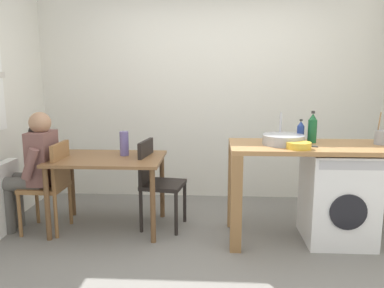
{
  "coord_description": "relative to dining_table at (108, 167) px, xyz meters",
  "views": [
    {
      "loc": [
        0.05,
        -3.13,
        1.57
      ],
      "look_at": [
        -0.15,
        0.45,
        0.91
      ],
      "focal_mm": 36.36,
      "sensor_mm": 36.0,
      "label": 1
    }
  ],
  "objects": [
    {
      "name": "ground_plane",
      "position": [
        1.0,
        -0.6,
        -0.64
      ],
      "size": [
        5.46,
        5.46,
        0.0
      ],
      "primitive_type": "plane",
      "color": "slate"
    },
    {
      "name": "wall_back",
      "position": [
        1.0,
        1.15,
        0.71
      ],
      "size": [
        4.6,
        0.1,
        2.7
      ],
      "primitive_type": "cube",
      "color": "silver",
      "rests_on": "ground_plane"
    },
    {
      "name": "dining_table",
      "position": [
        0.0,
        0.0,
        0.0
      ],
      "size": [
        1.1,
        0.76,
        0.74
      ],
      "color": "brown",
      "rests_on": "ground_plane"
    },
    {
      "name": "chair_person_seat",
      "position": [
        -0.55,
        -0.1,
        -0.14
      ],
      "size": [
        0.41,
        0.41,
        0.9
      ],
      "rotation": [
        0.0,
        0.0,
        1.55
      ],
      "color": "olive",
      "rests_on": "ground_plane"
    },
    {
      "name": "chair_opposite",
      "position": [
        0.48,
        0.06,
        -0.14
      ],
      "size": [
        0.46,
        0.46,
        0.9
      ],
      "rotation": [
        0.0,
        0.0,
        -1.73
      ],
      "color": "black",
      "rests_on": "ground_plane"
    },
    {
      "name": "seated_person",
      "position": [
        -0.71,
        -0.1,
        0.03
      ],
      "size": [
        0.5,
        0.51,
        1.2
      ],
      "rotation": [
        0.0,
        0.0,
        1.55
      ],
      "color": "#595651",
      "rests_on": "ground_plane"
    },
    {
      "name": "kitchen_counter",
      "position": [
        1.75,
        -0.18,
        0.12
      ],
      "size": [
        1.5,
        0.68,
        0.92
      ],
      "color": "#9E7042",
      "rests_on": "ground_plane"
    },
    {
      "name": "washing_machine",
      "position": [
        2.22,
        -0.18,
        -0.21
      ],
      "size": [
        0.6,
        0.61,
        0.86
      ],
      "color": "white",
      "rests_on": "ground_plane"
    },
    {
      "name": "sink_basin",
      "position": [
        1.7,
        -0.18,
        0.32
      ],
      "size": [
        0.38,
        0.38,
        0.09
      ],
      "primitive_type": "cylinder",
      "color": "#9EA0A5",
      "rests_on": "kitchen_counter"
    },
    {
      "name": "tap",
      "position": [
        1.7,
        0.0,
        0.42
      ],
      "size": [
        0.02,
        0.02,
        0.28
      ],
      "primitive_type": "cylinder",
      "color": "#B2B2B7",
      "rests_on": "kitchen_counter"
    },
    {
      "name": "bottle_tall_green",
      "position": [
        1.87,
        -0.07,
        0.38
      ],
      "size": [
        0.07,
        0.07,
        0.22
      ],
      "color": "navy",
      "rests_on": "kitchen_counter"
    },
    {
      "name": "bottle_squat_brown",
      "position": [
        1.98,
        -0.06,
        0.41
      ],
      "size": [
        0.08,
        0.08,
        0.3
      ],
      "color": "#19592D",
      "rests_on": "kitchen_counter"
    },
    {
      "name": "mixing_bowl",
      "position": [
        1.79,
        -0.38,
        0.31
      ],
      "size": [
        0.21,
        0.21,
        0.06
      ],
      "color": "gold",
      "rests_on": "kitchen_counter"
    },
    {
      "name": "utensil_crock",
      "position": [
        2.59,
        -0.13,
        0.35
      ],
      "size": [
        0.11,
        0.11,
        0.3
      ],
      "color": "gray",
      "rests_on": "kitchen_counter"
    },
    {
      "name": "vase",
      "position": [
        0.15,
        0.1,
        0.22
      ],
      "size": [
        0.09,
        0.09,
        0.25
      ],
      "primitive_type": "cylinder",
      "color": "slate",
      "rests_on": "dining_table"
    },
    {
      "name": "scissors",
      "position": [
        1.91,
        -0.28,
        0.28
      ],
      "size": [
        0.15,
        0.06,
        0.01
      ],
      "color": "#B2B2B7",
      "rests_on": "kitchen_counter"
    }
  ]
}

